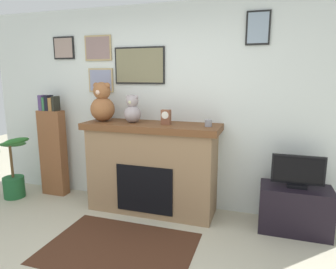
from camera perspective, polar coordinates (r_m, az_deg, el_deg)
back_wall at (r=3.98m, az=-1.36°, el=5.23°), size 5.20×0.15×2.60m
fireplace at (r=3.83m, az=-3.07°, el=-6.22°), size 1.71×0.60×1.14m
bookshelf at (r=4.63m, az=-21.07°, el=-2.59°), size 0.37×0.16×1.45m
potted_plant at (r=4.82m, az=-27.51°, el=-7.04°), size 0.55×0.59×0.89m
tv_stand at (r=3.70m, az=22.97°, el=-12.98°), size 0.75×0.40×0.52m
television at (r=3.55m, az=23.50°, el=-6.62°), size 0.55×0.14×0.36m
area_rug at (r=3.28m, az=-9.26°, el=-20.52°), size 1.50×1.05×0.01m
candle_jar at (r=3.49m, az=7.70°, el=2.17°), size 0.08×0.08×0.08m
mantel_clock at (r=3.61m, az=-0.38°, el=3.35°), size 0.11×0.08×0.18m
teddy_bear_tan at (r=3.95m, az=-12.40°, el=5.75°), size 0.31×0.31×0.50m
teddy_bear_brown at (r=3.76m, az=-6.80°, el=4.63°), size 0.22×0.22×0.35m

